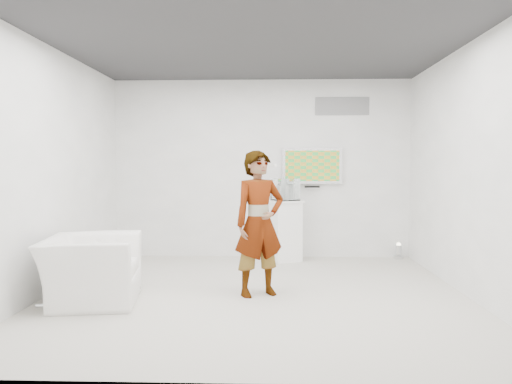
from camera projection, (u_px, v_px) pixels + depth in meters
room at (257, 170)px, 5.96m from camera, size 5.01×5.01×3.00m
tv at (312, 166)px, 8.38m from camera, size 1.00×0.08×0.60m
logo_decal at (342, 106)px, 8.34m from camera, size 0.90×0.02×0.30m
person at (259, 223)px, 5.94m from camera, size 0.75×0.66×1.73m
armchair at (91, 269)px, 5.67m from camera, size 1.16×1.28×0.74m
pedestal at (285, 231)px, 8.13m from camera, size 0.63×0.63×0.99m
floor_uplight at (399, 251)px, 8.30m from camera, size 0.19×0.19×0.26m
vitrine at (285, 189)px, 8.10m from camera, size 0.49×0.49×0.36m
console at (285, 193)px, 8.10m from camera, size 0.08×0.18×0.24m
wii_remote at (272, 165)px, 6.14m from camera, size 0.10×0.12×0.03m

